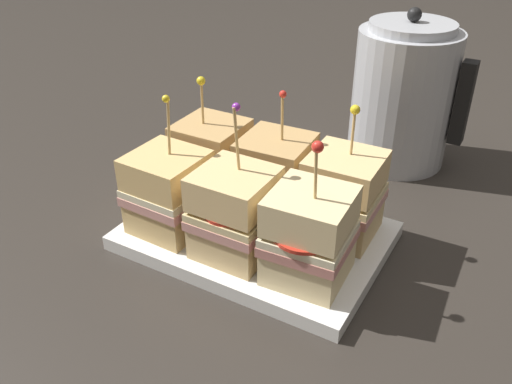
% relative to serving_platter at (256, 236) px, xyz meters
% --- Properties ---
extents(ground_plane, '(6.00, 6.00, 0.00)m').
position_rel_serving_platter_xyz_m(ground_plane, '(0.00, 0.00, -0.01)').
color(ground_plane, '#2D2823').
extents(serving_platter, '(0.30, 0.21, 0.02)m').
position_rel_serving_platter_xyz_m(serving_platter, '(0.00, 0.00, 0.00)').
color(serving_platter, white).
rests_on(serving_platter, ground_plane).
extents(sandwich_front_left, '(0.09, 0.09, 0.17)m').
position_rel_serving_platter_xyz_m(sandwich_front_left, '(-0.09, -0.05, 0.06)').
color(sandwich_front_left, tan).
rests_on(sandwich_front_left, serving_platter).
extents(sandwich_front_center, '(0.09, 0.09, 0.18)m').
position_rel_serving_platter_xyz_m(sandwich_front_center, '(0.00, -0.05, 0.06)').
color(sandwich_front_center, '#DBB77A').
rests_on(sandwich_front_center, serving_platter).
extents(sandwich_front_right, '(0.09, 0.09, 0.17)m').
position_rel_serving_platter_xyz_m(sandwich_front_right, '(0.09, -0.05, 0.06)').
color(sandwich_front_right, beige).
rests_on(sandwich_front_right, serving_platter).
extents(sandwich_back_left, '(0.09, 0.09, 0.16)m').
position_rel_serving_platter_xyz_m(sandwich_back_left, '(-0.09, 0.05, 0.06)').
color(sandwich_back_left, tan).
rests_on(sandwich_back_left, serving_platter).
extents(sandwich_back_center, '(0.09, 0.09, 0.16)m').
position_rel_serving_platter_xyz_m(sandwich_back_center, '(-0.00, 0.05, 0.06)').
color(sandwich_back_center, tan).
rests_on(sandwich_back_center, serving_platter).
extents(sandwich_back_right, '(0.09, 0.09, 0.16)m').
position_rel_serving_platter_xyz_m(sandwich_back_right, '(0.09, 0.05, 0.06)').
color(sandwich_back_right, '#DBB77A').
rests_on(sandwich_back_right, serving_platter).
extents(kettle_steel, '(0.17, 0.15, 0.23)m').
position_rel_serving_platter_xyz_m(kettle_steel, '(0.08, 0.30, 0.10)').
color(kettle_steel, '#B7BABF').
rests_on(kettle_steel, ground_plane).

